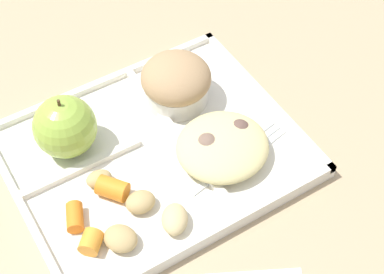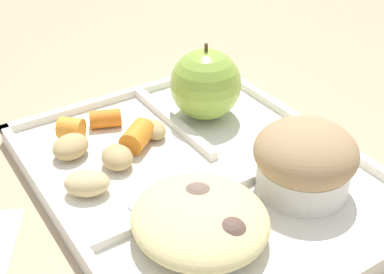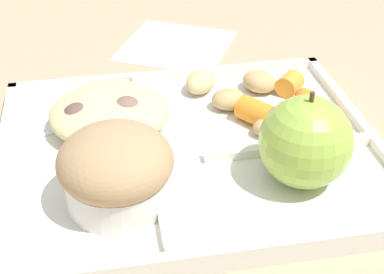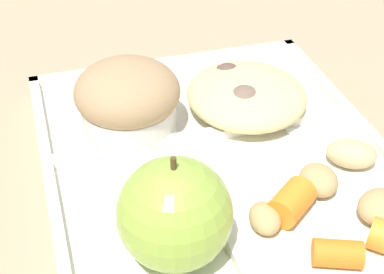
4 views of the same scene
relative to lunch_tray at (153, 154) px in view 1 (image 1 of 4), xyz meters
name	(u,v)px [view 1 (image 1 of 4)]	position (x,y,z in m)	size (l,w,h in m)	color
ground	(154,157)	(0.00, 0.00, -0.01)	(6.00, 6.00, 0.00)	tan
lunch_tray	(153,154)	(0.00, 0.00, 0.00)	(0.33, 0.27, 0.02)	silver
green_apple	(65,127)	(-0.08, 0.06, 0.04)	(0.07, 0.07, 0.08)	#93B742
bran_muffin	(176,82)	(0.07, 0.06, 0.04)	(0.09, 0.09, 0.06)	silver
carrot_slice_large	(91,242)	(-0.12, -0.08, 0.02)	(0.02, 0.02, 0.02)	orange
carrot_slice_back	(113,189)	(-0.07, -0.03, 0.02)	(0.02, 0.02, 0.03)	orange
carrot_slice_tilted	(75,217)	(-0.12, -0.04, 0.01)	(0.02, 0.02, 0.03)	orange
potato_chunk_small	(175,219)	(-0.03, -0.10, 0.02)	(0.04, 0.03, 0.02)	tan
potato_chunk_large	(99,179)	(-0.07, -0.01, 0.01)	(0.03, 0.02, 0.02)	tan
potato_chunk_wedge	(121,239)	(-0.09, -0.09, 0.01)	(0.04, 0.03, 0.02)	tan
potato_chunk_golden	(140,202)	(-0.05, -0.06, 0.01)	(0.03, 0.03, 0.02)	tan
egg_noodle_pile	(222,146)	(0.07, -0.05, 0.02)	(0.11, 0.10, 0.03)	#D6C684
meatball_front	(228,152)	(0.07, -0.06, 0.02)	(0.03, 0.03, 0.03)	brown
meatball_side	(239,132)	(0.09, -0.04, 0.02)	(0.03, 0.03, 0.03)	brown
meatball_back	(208,147)	(0.05, -0.04, 0.02)	(0.03, 0.03, 0.03)	#755B4C
plastic_fork	(244,154)	(0.09, -0.06, 0.01)	(0.15, 0.04, 0.00)	white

